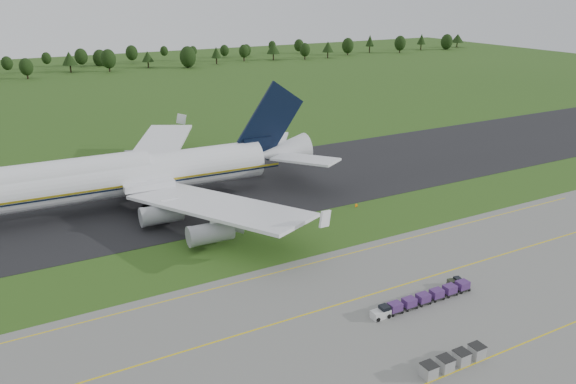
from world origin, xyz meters
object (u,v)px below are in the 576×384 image
utility_cart (455,283)px  uld_row (453,361)px  baggage_train (421,299)px  aircraft (117,176)px  edge_markers (314,215)px

utility_cart → uld_row: bearing=-134.8°
baggage_train → uld_row: size_ratio=1.87×
aircraft → baggage_train: size_ratio=4.76×
baggage_train → uld_row: uld_row is taller
uld_row → aircraft: bearing=107.7°
aircraft → edge_markers: (30.66, -21.82, -6.05)m
edge_markers → uld_row: bearing=-101.3°
utility_cart → edge_markers: (-4.07, 32.24, -0.31)m
aircraft → uld_row: bearing=-72.3°
aircraft → edge_markers: 38.12m
uld_row → edge_markers: 46.47m
utility_cart → uld_row: (-13.21, -13.32, 0.28)m
aircraft → baggage_train: 62.03m
baggage_train → edge_markers: size_ratio=0.83×
uld_row → edge_markers: (9.14, 45.56, -0.59)m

